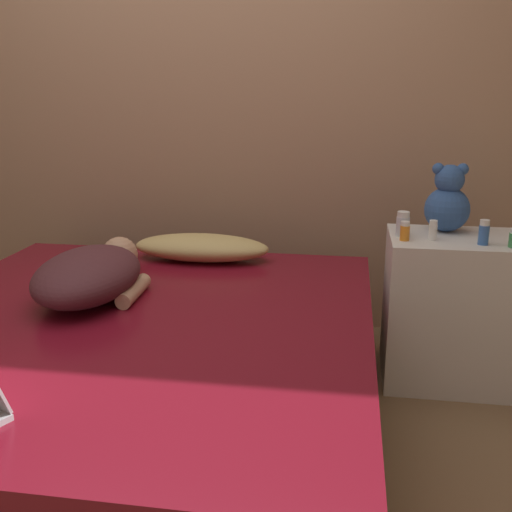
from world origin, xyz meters
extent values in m
plane|color=brown|center=(0.00, 0.00, 0.00)|extent=(12.00, 12.00, 0.00)
cube|color=tan|center=(0.00, 1.23, 1.30)|extent=(8.00, 0.06, 2.60)
cube|color=brown|center=(0.00, 0.00, 0.12)|extent=(1.74, 1.90, 0.25)
cube|color=maroon|center=(0.00, 0.00, 0.36)|extent=(1.71, 1.87, 0.22)
cube|color=silver|center=(1.21, 0.66, 0.32)|extent=(0.55, 0.44, 0.65)
ellipsoid|color=tan|center=(0.08, 0.76, 0.53)|extent=(0.64, 0.27, 0.12)
ellipsoid|color=#4C2328|center=(-0.21, 0.17, 0.56)|extent=(0.39, 0.59, 0.19)
sphere|color=tan|center=(-0.23, 0.52, 0.55)|extent=(0.16, 0.16, 0.16)
cylinder|color=tan|center=(-0.05, 0.20, 0.50)|extent=(0.07, 0.26, 0.06)
sphere|color=#335693|center=(1.17, 0.77, 0.74)|extent=(0.19, 0.19, 0.19)
sphere|color=#335693|center=(1.17, 0.77, 0.87)|extent=(0.13, 0.13, 0.13)
sphere|color=#335693|center=(1.12, 0.77, 0.92)|extent=(0.05, 0.05, 0.05)
sphere|color=#335693|center=(1.22, 0.77, 0.92)|extent=(0.05, 0.05, 0.05)
cylinder|color=orange|center=(0.98, 0.57, 0.68)|extent=(0.04, 0.04, 0.06)
cylinder|color=white|center=(0.98, 0.57, 0.72)|extent=(0.04, 0.04, 0.02)
cylinder|color=silver|center=(0.98, 0.65, 0.69)|extent=(0.06, 0.06, 0.08)
cylinder|color=white|center=(0.98, 0.65, 0.74)|extent=(0.05, 0.05, 0.02)
cylinder|color=#3866B2|center=(1.29, 0.55, 0.69)|extent=(0.04, 0.04, 0.08)
cylinder|color=white|center=(1.29, 0.55, 0.74)|extent=(0.04, 0.04, 0.02)
cylinder|color=white|center=(1.10, 0.60, 0.68)|extent=(0.03, 0.03, 0.06)
cylinder|color=white|center=(1.10, 0.60, 0.72)|extent=(0.03, 0.03, 0.02)
camera|label=1|loc=(0.76, -1.87, 1.25)|focal=42.00mm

